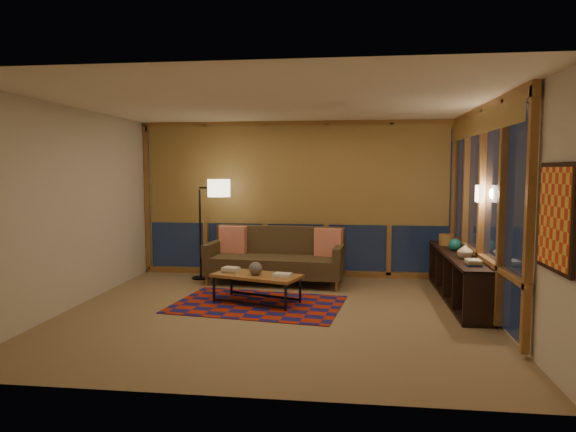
# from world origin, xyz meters

# --- Properties ---
(floor) EXTENTS (5.50, 5.00, 0.01)m
(floor) POSITION_xyz_m (0.00, 0.00, 0.00)
(floor) COLOR #907556
(floor) RESTS_ON ground
(ceiling) EXTENTS (5.50, 5.00, 0.01)m
(ceiling) POSITION_xyz_m (0.00, 0.00, 2.70)
(ceiling) COLOR #F6ECCB
(ceiling) RESTS_ON walls
(walls) EXTENTS (5.51, 5.01, 2.70)m
(walls) POSITION_xyz_m (0.00, 0.00, 1.35)
(walls) COLOR beige
(walls) RESTS_ON floor
(window_wall_back) EXTENTS (5.30, 0.16, 2.60)m
(window_wall_back) POSITION_xyz_m (0.00, 2.43, 1.35)
(window_wall_back) COLOR #935D2B
(window_wall_back) RESTS_ON walls
(window_wall_right) EXTENTS (0.16, 3.70, 2.60)m
(window_wall_right) POSITION_xyz_m (2.68, 0.60, 1.35)
(window_wall_right) COLOR #935D2B
(window_wall_right) RESTS_ON walls
(wall_art) EXTENTS (0.06, 0.74, 0.94)m
(wall_art) POSITION_xyz_m (2.71, -1.85, 1.45)
(wall_art) COLOR red
(wall_art) RESTS_ON walls
(wall_sconce) EXTENTS (0.12, 0.18, 0.22)m
(wall_sconce) POSITION_xyz_m (2.62, 0.45, 1.55)
(wall_sconce) COLOR beige
(wall_sconce) RESTS_ON walls
(sofa) EXTENTS (2.27, 1.06, 0.90)m
(sofa) POSITION_xyz_m (-0.26, 1.74, 0.45)
(sofa) COLOR #443721
(sofa) RESTS_ON floor
(pillow_left) EXTENTS (0.47, 0.21, 0.46)m
(pillow_left) POSITION_xyz_m (-1.02, 1.99, 0.68)
(pillow_left) COLOR red
(pillow_left) RESTS_ON sofa
(pillow_right) EXTENTS (0.48, 0.26, 0.45)m
(pillow_right) POSITION_xyz_m (0.61, 1.83, 0.68)
(pillow_right) COLOR red
(pillow_right) RESTS_ON sofa
(area_rug) EXTENTS (2.45, 1.80, 0.01)m
(area_rug) POSITION_xyz_m (-0.30, 0.38, 0.01)
(area_rug) COLOR #9F230A
(area_rug) RESTS_ON floor
(coffee_table) EXTENTS (1.33, 0.91, 0.41)m
(coffee_table) POSITION_xyz_m (-0.33, 0.48, 0.20)
(coffee_table) COLOR #935D2B
(coffee_table) RESTS_ON floor
(book_stack_a) EXTENTS (0.28, 0.24, 0.07)m
(book_stack_a) POSITION_xyz_m (-0.73, 0.61, 0.44)
(book_stack_a) COLOR white
(book_stack_a) RESTS_ON coffee_table
(book_stack_b) EXTENTS (0.27, 0.23, 0.05)m
(book_stack_b) POSITION_xyz_m (0.05, 0.36, 0.43)
(book_stack_b) COLOR white
(book_stack_b) RESTS_ON coffee_table
(ceramic_pot) EXTENTS (0.26, 0.26, 0.19)m
(ceramic_pot) POSITION_xyz_m (-0.34, 0.44, 0.50)
(ceramic_pot) COLOR black
(ceramic_pot) RESTS_ON coffee_table
(floor_lamp) EXTENTS (0.67, 0.55, 1.71)m
(floor_lamp) POSITION_xyz_m (-1.58, 1.96, 0.86)
(floor_lamp) COLOR black
(floor_lamp) RESTS_ON floor
(bookshelf) EXTENTS (0.40, 2.69, 0.67)m
(bookshelf) POSITION_xyz_m (2.49, 1.00, 0.34)
(bookshelf) COLOR #341D17
(bookshelf) RESTS_ON floor
(basket) EXTENTS (0.29, 0.29, 0.18)m
(basket) POSITION_xyz_m (2.47, 1.81, 0.76)
(basket) COLOR #B07740
(basket) RESTS_ON bookshelf
(teal_bowl) EXTENTS (0.20, 0.20, 0.18)m
(teal_bowl) POSITION_xyz_m (2.49, 1.24, 0.76)
(teal_bowl) COLOR #156662
(teal_bowl) RESTS_ON bookshelf
(vase) EXTENTS (0.20, 0.20, 0.21)m
(vase) POSITION_xyz_m (2.49, 0.57, 0.78)
(vase) COLOR #C1AD8A
(vase) RESTS_ON bookshelf
(shelf_book_stack) EXTENTS (0.19, 0.24, 0.06)m
(shelf_book_stack) POSITION_xyz_m (2.49, 0.08, 0.71)
(shelf_book_stack) COLOR white
(shelf_book_stack) RESTS_ON bookshelf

